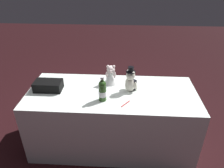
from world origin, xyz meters
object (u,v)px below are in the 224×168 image
(champagne_bottle, at_px, (102,90))
(signing_pen, at_px, (125,104))
(gift_case_black, at_px, (48,85))
(teddy_bear_bride, at_px, (111,75))
(teddy_bear_groom, at_px, (131,81))

(champagne_bottle, distance_m, signing_pen, 0.27)
(champagne_bottle, xyz_separation_m, signing_pen, (-0.24, 0.07, -0.11))
(gift_case_black, bearing_deg, signing_pen, 164.57)
(teddy_bear_bride, bearing_deg, signing_pen, 111.44)
(teddy_bear_groom, relative_size, teddy_bear_bride, 1.24)
(teddy_bear_groom, height_order, gift_case_black, teddy_bear_groom)
(gift_case_black, bearing_deg, champagne_bottle, 164.86)
(teddy_bear_bride, distance_m, champagne_bottle, 0.38)
(teddy_bear_groom, distance_m, gift_case_black, 0.93)
(teddy_bear_bride, relative_size, gift_case_black, 0.78)
(teddy_bear_groom, distance_m, signing_pen, 0.31)
(champagne_bottle, distance_m, gift_case_black, 0.66)
(signing_pen, height_order, gift_case_black, gift_case_black)
(signing_pen, bearing_deg, champagne_bottle, -16.21)
(teddy_bear_groom, height_order, teddy_bear_bride, teddy_bear_groom)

